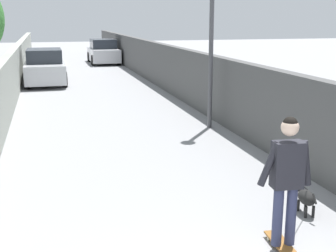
% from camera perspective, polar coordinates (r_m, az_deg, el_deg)
% --- Properties ---
extents(ground_plane, '(80.00, 80.00, 0.00)m').
position_cam_1_polar(ground_plane, '(17.20, -8.83, 3.52)').
color(ground_plane, gray).
extents(wall_left, '(48.00, 0.30, 1.71)m').
position_cam_1_polar(wall_left, '(15.05, -19.50, 4.79)').
color(wall_left, '#999E93').
rests_on(wall_left, ground).
extents(fence_right, '(48.00, 0.30, 1.84)m').
position_cam_1_polar(fence_right, '(15.73, 2.82, 6.13)').
color(fence_right, '#4C4C4C').
rests_on(fence_right, ground).
extents(lamp_post, '(0.36, 0.36, 4.69)m').
position_cam_1_polar(lamp_post, '(12.14, 5.52, 14.57)').
color(lamp_post, '#4C4C51').
rests_on(lamp_post, ground).
extents(skateboard, '(0.82, 0.27, 0.08)m').
position_cam_1_polar(skateboard, '(6.25, 14.12, -14.27)').
color(skateboard, brown).
rests_on(skateboard, ground).
extents(person_skateboarder, '(0.25, 0.71, 1.68)m').
position_cam_1_polar(person_skateboarder, '(5.86, 14.68, -5.57)').
color(person_skateboarder, '#333859').
rests_on(person_skateboarder, skateboard).
extents(dog, '(1.25, 1.02, 1.06)m').
position_cam_1_polar(dog, '(7.32, 16.81, -8.43)').
color(dog, black).
rests_on(dog, ground).
extents(car_near, '(4.19, 1.80, 1.54)m').
position_cam_1_polar(car_near, '(21.35, -15.15, 7.07)').
color(car_near, silver).
rests_on(car_near, ground).
extents(car_far, '(4.15, 1.80, 1.54)m').
position_cam_1_polar(car_far, '(30.12, -8.10, 9.15)').
color(car_far, silver).
rests_on(car_far, ground).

